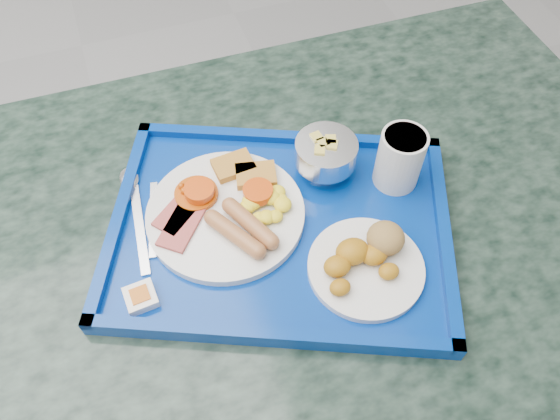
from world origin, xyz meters
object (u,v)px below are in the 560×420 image
(tray, at_px, (280,228))
(table, at_px, (288,288))
(juice_cup, at_px, (400,157))
(main_plate, at_px, (229,210))
(bread_plate, at_px, (367,260))
(fruit_bowl, at_px, (326,153))

(tray, bearing_deg, table, 12.98)
(table, xyz_separation_m, juice_cup, (0.18, 0.02, 0.27))
(tray, distance_m, main_plate, 0.08)
(bread_plate, xyz_separation_m, juice_cup, (0.11, 0.13, 0.03))
(fruit_bowl, bearing_deg, table, -139.79)
(tray, xyz_separation_m, main_plate, (-0.06, 0.04, 0.02))
(table, xyz_separation_m, tray, (-0.02, -0.00, 0.21))
(table, height_order, tray, tray)
(tray, xyz_separation_m, bread_plate, (0.09, -0.10, 0.02))
(table, height_order, bread_plate, bread_plate)
(tray, relative_size, juice_cup, 6.21)
(main_plate, xyz_separation_m, fruit_bowl, (0.16, 0.03, 0.03))
(bread_plate, bearing_deg, fruit_bowl, 86.82)
(main_plate, distance_m, bread_plate, 0.21)
(tray, bearing_deg, fruit_bowl, 36.70)
(tray, height_order, bread_plate, bread_plate)
(tray, xyz_separation_m, juice_cup, (0.20, 0.02, 0.06))
(table, relative_size, fruit_bowl, 13.17)
(table, distance_m, tray, 0.21)
(tray, distance_m, juice_cup, 0.21)
(juice_cup, bearing_deg, fruit_bowl, 151.95)
(table, relative_size, juice_cup, 13.03)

